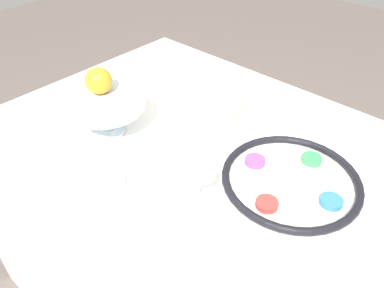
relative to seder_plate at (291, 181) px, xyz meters
The scene contains 8 objects.
dining_table 0.45m from the seder_plate, 10.95° to the left, with size 1.43×0.97×0.77m.
seder_plate is the anchor object (origin of this frame).
wine_glass 0.25m from the seder_plate, 54.01° to the left, with size 0.08×0.08×0.14m.
fruit_stand 0.55m from the seder_plate, 17.02° to the left, with size 0.22×0.22×0.11m.
orange_fruit 0.59m from the seder_plate, 15.01° to the left, with size 0.08×0.08×0.08m.
bread_plate 0.37m from the seder_plate, 24.82° to the right, with size 0.18×0.18×0.02m.
napkin_roll 0.27m from the seder_plate, 57.36° to the right, with size 0.17×0.09×0.05m.
cup_near 0.45m from the seder_plate, 42.24° to the left, with size 0.07×0.07×0.07m.
Camera 1 is at (-0.47, 0.63, 1.44)m, focal length 35.00 mm.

